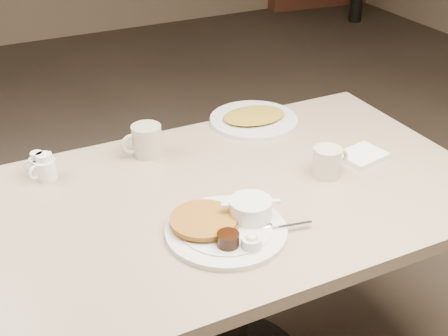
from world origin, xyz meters
name	(u,v)px	position (x,y,z in m)	size (l,w,h in m)	color
diner_table	(227,240)	(0.00, 0.00, 0.58)	(1.50, 0.90, 0.75)	tan
main_plate	(228,224)	(-0.08, -0.17, 0.77)	(0.41, 0.40, 0.07)	silver
coffee_mug_near	(328,161)	(0.31, -0.05, 0.80)	(0.12, 0.09, 0.09)	beige
napkin	(362,156)	(0.47, -0.01, 0.76)	(0.16, 0.13, 0.02)	white
coffee_mug_far	(146,141)	(-0.13, 0.31, 0.80)	(0.14, 0.10, 0.10)	#B1AC97
creamer_left	(45,167)	(-0.45, 0.31, 0.79)	(0.09, 0.07, 0.08)	white
creamer_right	(38,165)	(-0.46, 0.33, 0.79)	(0.07, 0.06, 0.08)	white
hash_plate	(254,119)	(0.29, 0.37, 0.76)	(0.32, 0.32, 0.04)	silver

